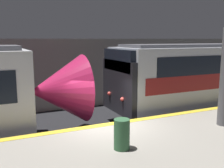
{
  "coord_description": "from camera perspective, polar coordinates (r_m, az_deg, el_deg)",
  "views": [
    {
      "loc": [
        -3.61,
        -8.3,
        4.06
      ],
      "look_at": [
        0.66,
        0.82,
        2.32
      ],
      "focal_mm": 42.0,
      "sensor_mm": 36.0,
      "label": 1
    }
  ],
  "objects": [
    {
      "name": "station_rear_barrier",
      "position": [
        15.29,
        -11.21,
        2.0
      ],
      "size": [
        50.0,
        0.15,
        4.08
      ],
      "color": "#9E998E",
      "rests_on": "ground"
    },
    {
      "name": "trash_bin",
      "position": [
        7.3,
        2.15,
        -10.88
      ],
      "size": [
        0.44,
        0.44,
        0.85
      ],
      "color": "#2D5B38",
      "rests_on": "platform"
    },
    {
      "name": "ground_plane",
      "position": [
        9.92,
        -1.51,
        -14.36
      ],
      "size": [
        120.0,
        120.0,
        0.0
      ],
      "primitive_type": "plane",
      "color": "black"
    }
  ]
}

